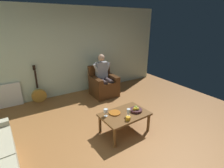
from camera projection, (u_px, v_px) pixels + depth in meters
The scene contains 12 objects.
ground_plane at pixel (128, 140), 3.26m from camera, with size 6.90×6.90×0.00m, color #976233.
wall_back at pixel (73, 52), 5.10m from camera, with size 6.15×0.06×2.63m, color silver.
armchair at pixel (103, 85), 5.20m from camera, with size 0.73×0.74×0.92m.
person_seated at pixel (104, 75), 5.06m from camera, with size 0.61×0.61×1.27m.
coffee_table at pixel (125, 116), 3.39m from camera, with size 1.00×0.68×0.43m.
guitar at pixel (39, 95), 4.74m from camera, with size 0.40×0.23×1.08m.
radiator at pixel (9, 95), 4.47m from camera, with size 0.60×0.06×0.66m, color white.
wine_glass_near at pixel (129, 111), 3.25m from camera, with size 0.07×0.07×0.16m.
wine_glass_far at pixel (106, 111), 3.25m from camera, with size 0.08×0.08×0.16m.
fruit_bowl at pixel (136, 110), 3.45m from camera, with size 0.25×0.25×0.11m.
decorative_dish at pixel (115, 113), 3.38m from camera, with size 0.24×0.24×0.02m, color #AF611E.
candle_jar at pixel (128, 118), 3.13m from camera, with size 0.09×0.09×0.08m, color gold.
Camera 1 is at (1.65, 2.11, 2.18)m, focal length 26.66 mm.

